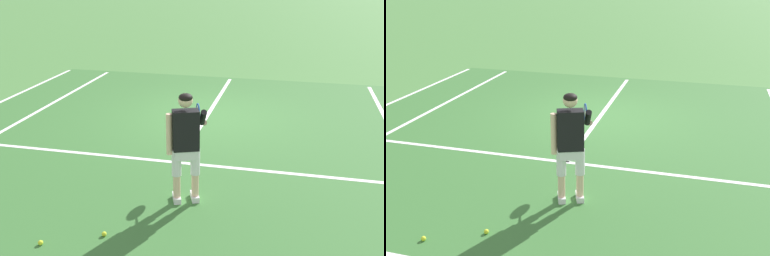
{
  "view_description": "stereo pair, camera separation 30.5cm",
  "coord_description": "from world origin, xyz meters",
  "views": [
    {
      "loc": [
        1.96,
        -9.9,
        3.43
      ],
      "look_at": [
        0.49,
        -3.62,
        1.05
      ],
      "focal_mm": 42.03,
      "sensor_mm": 36.0,
      "label": 1
    },
    {
      "loc": [
        2.25,
        -9.83,
        3.43
      ],
      "look_at": [
        0.49,
        -3.62,
        1.05
      ],
      "focal_mm": 42.03,
      "sensor_mm": 36.0,
      "label": 2
    }
  ],
  "objects": [
    {
      "name": "line_service",
      "position": [
        0.0,
        -2.69,
        0.0
      ],
      "size": [
        8.23,
        0.1,
        0.01
      ],
      "primitive_type": "cube",
      "color": "white",
      "rests_on": "ground"
    },
    {
      "name": "ground_plane",
      "position": [
        0.0,
        0.0,
        0.0
      ],
      "size": [
        80.0,
        80.0,
        0.0
      ],
      "primitive_type": "plane",
      "color": "#477F3D"
    },
    {
      "name": "court_inner_surface",
      "position": [
        0.0,
        -1.12,
        0.0
      ],
      "size": [
        10.98,
        10.06,
        0.0
      ],
      "primitive_type": "cube",
      "color": "#387033",
      "rests_on": "ground"
    },
    {
      "name": "tennis_ball_near_feet",
      "position": [
        -0.35,
        -5.18,
        0.03
      ],
      "size": [
        0.07,
        0.07,
        0.07
      ],
      "primitive_type": "sphere",
      "color": "#CCE02D",
      "rests_on": "ground"
    },
    {
      "name": "tennis_ball_by_baseline",
      "position": [
        -1.07,
        -5.55,
        0.03
      ],
      "size": [
        0.07,
        0.07,
        0.07
      ],
      "primitive_type": "sphere",
      "color": "#CCE02D",
      "rests_on": "ground"
    },
    {
      "name": "line_singles_left",
      "position": [
        -4.12,
        -1.12,
        0.0
      ],
      "size": [
        0.1,
        9.66,
        0.01
      ],
      "primitive_type": "cube",
      "color": "white",
      "rests_on": "ground"
    },
    {
      "name": "tennis_player",
      "position": [
        0.48,
        -3.99,
        0.99
      ],
      "size": [
        0.57,
        1.23,
        1.71
      ],
      "color": "white",
      "rests_on": "ground"
    },
    {
      "name": "line_centre_service",
      "position": [
        0.0,
        0.51,
        0.0
      ],
      "size": [
        0.1,
        6.4,
        0.01
      ],
      "primitive_type": "cube",
      "color": "white",
      "rests_on": "ground"
    }
  ]
}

